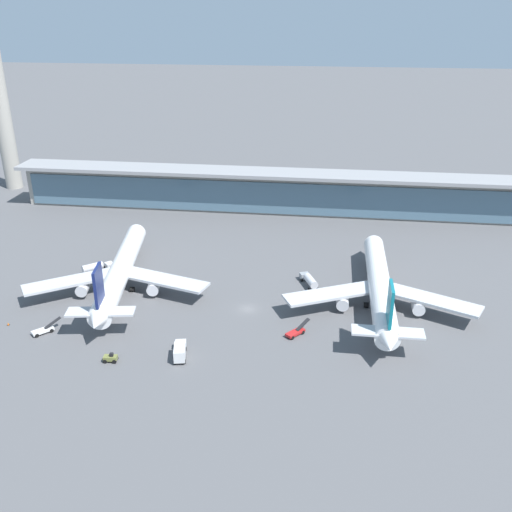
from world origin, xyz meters
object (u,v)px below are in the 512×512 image
(airliner_centre_stand, at_px, (380,286))
(service_truck_on_taxiway_olive, at_px, (111,358))
(service_truck_mid_apron_red, at_px, (296,332))
(safety_cone_alpha, at_px, (8,324))
(airliner_left_stand, at_px, (120,271))
(service_truck_by_tail_white, at_px, (180,351))
(service_truck_near_nose_white, at_px, (44,330))
(service_truck_under_wing_grey, at_px, (309,280))
(service_truck_at_far_stand_white, at_px, (96,267))

(airliner_centre_stand, xyz_separation_m, service_truck_on_taxiway_olive, (-56.90, -32.17, -4.26))
(service_truck_mid_apron_red, bearing_deg, safety_cone_alpha, -176.19)
(airliner_left_stand, distance_m, service_truck_by_tail_white, 37.15)
(service_truck_on_taxiway_olive, bearing_deg, airliner_centre_stand, 29.48)
(airliner_left_stand, bearing_deg, airliner_centre_stand, -0.03)
(service_truck_near_nose_white, bearing_deg, service_truck_under_wing_grey, 28.40)
(service_truck_on_taxiway_olive, xyz_separation_m, service_truck_at_far_stand_white, (-19.44, 40.98, 0.83))
(airliner_left_stand, bearing_deg, service_truck_on_taxiway_olive, -74.17)
(service_truck_under_wing_grey, distance_m, service_truck_at_far_stand_white, 58.90)
(service_truck_under_wing_grey, height_order, service_truck_by_tail_white, service_truck_by_tail_white)
(service_truck_under_wing_grey, relative_size, service_truck_at_far_stand_white, 1.12)
(airliner_left_stand, height_order, service_truck_at_far_stand_white, airliner_left_stand)
(airliner_centre_stand, bearing_deg, service_truck_mid_apron_red, -139.10)
(service_truck_by_tail_white, bearing_deg, service_truck_mid_apron_red, 27.17)
(service_truck_under_wing_grey, bearing_deg, service_truck_at_far_stand_white, 179.52)
(service_truck_near_nose_white, xyz_separation_m, service_truck_by_tail_white, (33.12, -5.48, 0.88))
(airliner_centre_stand, distance_m, safety_cone_alpha, 88.59)
(service_truck_under_wing_grey, height_order, service_truck_at_far_stand_white, same)
(airliner_centre_stand, height_order, safety_cone_alpha, airliner_centre_stand)
(service_truck_mid_apron_red, xyz_separation_m, service_truck_at_far_stand_white, (-57.06, 25.51, 0.90))
(airliner_left_stand, distance_m, airliner_centre_stand, 66.03)
(service_truck_on_taxiway_olive, height_order, service_truck_at_far_stand_white, service_truck_at_far_stand_white)
(airliner_left_stand, xyz_separation_m, airliner_centre_stand, (66.03, -0.03, 0.00))
(airliner_left_stand, bearing_deg, service_truck_mid_apron_red, -19.70)
(service_truck_under_wing_grey, height_order, safety_cone_alpha, service_truck_under_wing_grey)
(service_truck_under_wing_grey, relative_size, service_truck_by_tail_white, 1.16)
(service_truck_under_wing_grey, bearing_deg, service_truck_by_tail_white, -124.41)
(airliner_centre_stand, distance_m, service_truck_under_wing_grey, 19.63)
(service_truck_by_tail_white, bearing_deg, airliner_left_stand, 128.73)
(service_truck_under_wing_grey, xyz_separation_m, service_truck_at_far_stand_white, (-58.90, 0.49, 0.00))
(service_truck_mid_apron_red, distance_m, service_truck_on_taxiway_olive, 40.67)
(service_truck_near_nose_white, bearing_deg, airliner_left_stand, 66.89)
(service_truck_by_tail_white, bearing_deg, safety_cone_alpha, 169.88)
(service_truck_under_wing_grey, bearing_deg, service_truck_near_nose_white, -151.60)
(airliner_left_stand, xyz_separation_m, service_truck_mid_apron_red, (46.75, -16.74, -4.33))
(service_truck_mid_apron_red, distance_m, service_truck_at_far_stand_white, 62.51)
(airliner_centre_stand, xyz_separation_m, service_truck_near_nose_white, (-76.01, -23.34, -4.33))
(service_truck_by_tail_white, height_order, safety_cone_alpha, service_truck_by_tail_white)
(service_truck_under_wing_grey, distance_m, service_truck_mid_apron_red, 25.11)
(service_truck_near_nose_white, height_order, service_truck_at_far_stand_white, service_truck_at_far_stand_white)
(airliner_centre_stand, relative_size, service_truck_under_wing_grey, 6.94)
(service_truck_near_nose_white, relative_size, service_truck_mid_apron_red, 0.97)
(service_truck_under_wing_grey, height_order, service_truck_on_taxiway_olive, service_truck_under_wing_grey)
(service_truck_under_wing_grey, xyz_separation_m, safety_cone_alpha, (-68.45, -29.46, -1.39))
(service_truck_near_nose_white, relative_size, service_truck_at_far_stand_white, 0.74)
(service_truck_at_far_stand_white, bearing_deg, airliner_left_stand, -40.39)
(service_truck_mid_apron_red, bearing_deg, service_truck_by_tail_white, -152.83)
(service_truck_near_nose_white, xyz_separation_m, service_truck_on_taxiway_olive, (19.11, -8.83, 0.07))
(service_truck_under_wing_grey, height_order, service_truck_mid_apron_red, service_truck_under_wing_grey)
(service_truck_on_taxiway_olive, bearing_deg, service_truck_mid_apron_red, 22.35)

